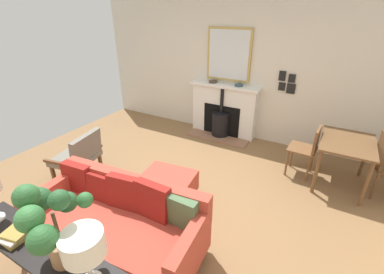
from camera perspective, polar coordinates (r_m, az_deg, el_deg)
name	(u,v)px	position (r m, az deg, el deg)	size (l,w,h in m)	color
ground_plane	(163,200)	(3.83, -6.21, -13.42)	(5.22, 6.16, 0.01)	olive
wall_left	(237,66)	(5.38, 9.72, 14.90)	(0.12, 6.16, 2.82)	beige
fireplace	(223,113)	(5.49, 6.73, 5.16)	(0.58, 1.42, 1.07)	#93664C
mirror_over_mantel	(229,55)	(5.31, 7.95, 17.21)	(0.04, 0.88, 0.99)	tan
mantel_bowl_near	(213,82)	(5.44, 4.53, 11.87)	(0.17, 0.17, 0.04)	#47382D
mantel_bowl_far	(239,85)	(5.24, 10.10, 10.99)	(0.16, 0.16, 0.04)	#334C56
sofa	(119,222)	(3.08, -15.52, -17.26)	(1.00, 1.93, 0.82)	#B2B2B7
ottoman	(168,184)	(3.71, -5.18, -10.14)	(0.64, 0.76, 0.38)	#B2B2B7
armchair_accent	(79,154)	(4.37, -23.18, -3.43)	(0.77, 0.69, 0.77)	brown
console_table	(42,257)	(2.54, -29.74, -21.55)	(0.32, 1.57, 0.79)	black
table_lamp_far_end	(83,246)	(1.86, -22.44, -21.04)	(0.27, 0.27, 0.43)	beige
potted_plant	(48,219)	(2.02, -28.71, -15.30)	(0.47, 0.52, 0.66)	#99704C
book_stack	(20,232)	(2.61, -33.20, -16.85)	(0.29, 0.22, 0.07)	olive
dining_table	(346,148)	(4.38, 30.42, -2.11)	(0.93, 0.70, 0.73)	brown
dining_chair_near_fireplace	(308,147)	(4.42, 23.85, -1.99)	(0.42, 0.42, 0.84)	brown
photo_gallery_row	(287,83)	(5.10, 19.87, 10.96)	(0.02, 0.31, 0.39)	black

